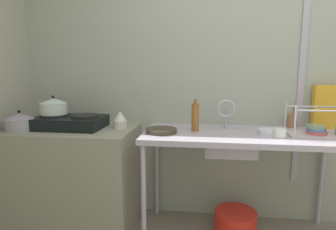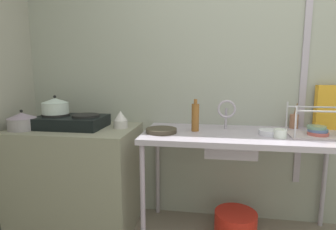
{
  "view_description": "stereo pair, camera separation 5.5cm",
  "coord_description": "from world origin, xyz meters",
  "px_view_note": "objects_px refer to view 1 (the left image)",
  "views": [
    {
      "loc": [
        -0.51,
        -0.86,
        1.29
      ],
      "look_at": [
        -0.78,
        1.19,
        0.96
      ],
      "focal_mm": 29.24,
      "sensor_mm": 36.0,
      "label": 1
    },
    {
      "loc": [
        -0.46,
        -0.85,
        1.29
      ],
      "look_at": [
        -0.78,
        1.19,
        0.96
      ],
      "focal_mm": 29.24,
      "sensor_mm": 36.0,
      "label": 2
    }
  ],
  "objects_px": {
    "pot_on_left_burner": "(54,106)",
    "faucet": "(226,110)",
    "dish_rack": "(316,131)",
    "sink_basin": "(230,143)",
    "cup_by_rack": "(280,133)",
    "small_bowl_on_drainboard": "(269,132)",
    "cereal_box": "(326,107)",
    "bucket_on_floor": "(235,223)",
    "bottle_by_sink": "(195,117)",
    "utensil_jar": "(292,120)",
    "pot_beside_stove": "(20,122)",
    "percolator": "(120,120)",
    "stove": "(70,122)",
    "frying_pan": "(162,131)"
  },
  "relations": [
    {
      "from": "cup_by_rack",
      "to": "bucket_on_floor",
      "type": "xyz_separation_m",
      "value": [
        -0.26,
        0.1,
        -0.76
      ]
    },
    {
      "from": "bucket_on_floor",
      "to": "cup_by_rack",
      "type": "bearing_deg",
      "value": -19.84
    },
    {
      "from": "bucket_on_floor",
      "to": "percolator",
      "type": "bearing_deg",
      "value": 176.9
    },
    {
      "from": "frying_pan",
      "to": "cereal_box",
      "type": "relative_size",
      "value": 0.67
    },
    {
      "from": "pot_on_left_burner",
      "to": "cup_by_rack",
      "type": "distance_m",
      "value": 1.74
    },
    {
      "from": "utensil_jar",
      "to": "frying_pan",
      "type": "bearing_deg",
      "value": -162.25
    },
    {
      "from": "utensil_jar",
      "to": "dish_rack",
      "type": "bearing_deg",
      "value": -73.69
    },
    {
      "from": "pot_beside_stove",
      "to": "percolator",
      "type": "distance_m",
      "value": 0.77
    },
    {
      "from": "pot_beside_stove",
      "to": "cup_by_rack",
      "type": "xyz_separation_m",
      "value": [
        1.94,
        0.04,
        -0.04
      ]
    },
    {
      "from": "dish_rack",
      "to": "cup_by_rack",
      "type": "relative_size",
      "value": 4.45
    },
    {
      "from": "bottle_by_sink",
      "to": "utensil_jar",
      "type": "bearing_deg",
      "value": 16.66
    },
    {
      "from": "utensil_jar",
      "to": "bottle_by_sink",
      "type": "bearing_deg",
      "value": -163.34
    },
    {
      "from": "pot_on_left_burner",
      "to": "bucket_on_floor",
      "type": "height_order",
      "value": "pot_on_left_burner"
    },
    {
      "from": "pot_on_left_burner",
      "to": "faucet",
      "type": "distance_m",
      "value": 1.38
    },
    {
      "from": "faucet",
      "to": "small_bowl_on_drainboard",
      "type": "height_order",
      "value": "faucet"
    },
    {
      "from": "small_bowl_on_drainboard",
      "to": "cereal_box",
      "type": "bearing_deg",
      "value": 29.89
    },
    {
      "from": "sink_basin",
      "to": "faucet",
      "type": "relative_size",
      "value": 1.53
    },
    {
      "from": "stove",
      "to": "percolator",
      "type": "height_order",
      "value": "percolator"
    },
    {
      "from": "bottle_by_sink",
      "to": "cereal_box",
      "type": "height_order",
      "value": "cereal_box"
    },
    {
      "from": "pot_on_left_burner",
      "to": "sink_basin",
      "type": "relative_size",
      "value": 0.59
    },
    {
      "from": "cereal_box",
      "to": "frying_pan",
      "type": "bearing_deg",
      "value": -168.72
    },
    {
      "from": "dish_rack",
      "to": "small_bowl_on_drainboard",
      "type": "bearing_deg",
      "value": 179.75
    },
    {
      "from": "utensil_jar",
      "to": "percolator",
      "type": "bearing_deg",
      "value": -171.26
    },
    {
      "from": "bottle_by_sink",
      "to": "sink_basin",
      "type": "bearing_deg",
      "value": -11.84
    },
    {
      "from": "sink_basin",
      "to": "faucet",
      "type": "height_order",
      "value": "faucet"
    },
    {
      "from": "small_bowl_on_drainboard",
      "to": "bottle_by_sink",
      "type": "bearing_deg",
      "value": 175.39
    },
    {
      "from": "pot_on_left_burner",
      "to": "pot_beside_stove",
      "type": "bearing_deg",
      "value": -145.5
    },
    {
      "from": "percolator",
      "to": "faucet",
      "type": "relative_size",
      "value": 0.58
    },
    {
      "from": "stove",
      "to": "sink_basin",
      "type": "height_order",
      "value": "stove"
    },
    {
      "from": "stove",
      "to": "bucket_on_floor",
      "type": "distance_m",
      "value": 1.55
    },
    {
      "from": "pot_on_left_burner",
      "to": "sink_basin",
      "type": "bearing_deg",
      "value": -1.24
    },
    {
      "from": "pot_beside_stove",
      "to": "small_bowl_on_drainboard",
      "type": "bearing_deg",
      "value": 3.69
    },
    {
      "from": "stove",
      "to": "small_bowl_on_drainboard",
      "type": "distance_m",
      "value": 1.55
    },
    {
      "from": "faucet",
      "to": "bucket_on_floor",
      "type": "xyz_separation_m",
      "value": [
        0.09,
        -0.1,
        -0.89
      ]
    },
    {
      "from": "stove",
      "to": "utensil_jar",
      "type": "distance_m",
      "value": 1.81
    },
    {
      "from": "stove",
      "to": "pot_on_left_burner",
      "type": "bearing_deg",
      "value": -180.0
    },
    {
      "from": "dish_rack",
      "to": "sink_basin",
      "type": "bearing_deg",
      "value": -179.07
    },
    {
      "from": "sink_basin",
      "to": "utensil_jar",
      "type": "xyz_separation_m",
      "value": [
        0.52,
        0.29,
        0.13
      ]
    },
    {
      "from": "faucet",
      "to": "frying_pan",
      "type": "height_order",
      "value": "faucet"
    },
    {
      "from": "cup_by_rack",
      "to": "frying_pan",
      "type": "bearing_deg",
      "value": 177.96
    },
    {
      "from": "percolator",
      "to": "utensil_jar",
      "type": "relative_size",
      "value": 0.68
    },
    {
      "from": "pot_on_left_burner",
      "to": "bottle_by_sink",
      "type": "bearing_deg",
      "value": 1.23
    },
    {
      "from": "small_bowl_on_drainboard",
      "to": "cup_by_rack",
      "type": "bearing_deg",
      "value": -56.97
    },
    {
      "from": "dish_rack",
      "to": "cup_by_rack",
      "type": "distance_m",
      "value": 0.28
    },
    {
      "from": "cup_by_rack",
      "to": "bottle_by_sink",
      "type": "bearing_deg",
      "value": 168.09
    },
    {
      "from": "dish_rack",
      "to": "cup_by_rack",
      "type": "xyz_separation_m",
      "value": [
        -0.27,
        -0.08,
        -0.01
      ]
    },
    {
      "from": "pot_on_left_burner",
      "to": "dish_rack",
      "type": "bearing_deg",
      "value": -0.59
    },
    {
      "from": "pot_on_left_burner",
      "to": "utensil_jar",
      "type": "distance_m",
      "value": 1.94
    },
    {
      "from": "pot_on_left_burner",
      "to": "cup_by_rack",
      "type": "bearing_deg",
      "value": -3.33
    },
    {
      "from": "pot_beside_stove",
      "to": "small_bowl_on_drainboard",
      "type": "relative_size",
      "value": 1.41
    }
  ]
}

